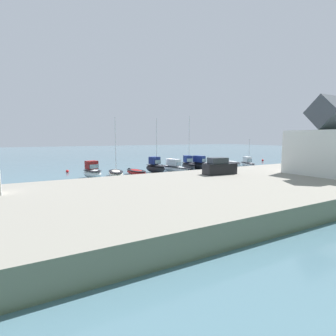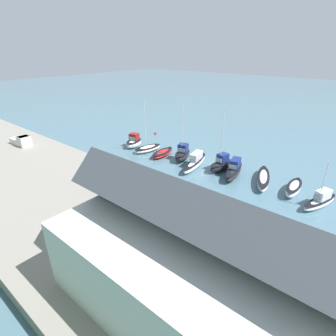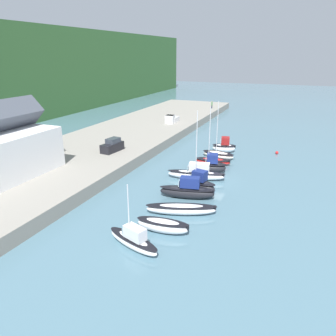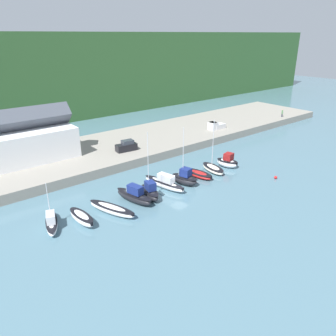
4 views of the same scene
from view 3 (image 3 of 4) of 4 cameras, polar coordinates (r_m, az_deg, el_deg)
ground_plane at (r=47.34m, az=8.26°, el=-2.00°), size 320.00×320.00×0.00m
quay_promenade at (r=56.77m, az=-14.65°, el=2.13°), size 129.39×20.45×1.74m
moored_boat_0 at (r=31.11m, az=-6.05°, el=-12.33°), size 3.49×6.36×6.18m
moored_boat_1 at (r=33.36m, az=-0.91°, el=-9.99°), size 2.04×5.61×1.39m
moored_boat_2 at (r=36.90m, az=2.35°, el=-7.14°), size 4.32×8.11×1.18m
moored_boat_3 at (r=40.66m, az=3.43°, el=-3.92°), size 3.13×7.12×2.80m
moored_boat_4 at (r=42.69m, az=5.26°, el=-2.70°), size 2.73×5.20×10.52m
moored_boat_5 at (r=46.80m, az=5.02°, el=-0.95°), size 3.18×8.45×2.48m
moored_boat_6 at (r=49.56m, az=7.46°, el=0.41°), size 3.24×5.05×9.87m
moored_boat_7 at (r=53.65m, az=7.87°, el=1.20°), size 2.81×5.86×0.96m
moored_boat_8 at (r=57.05m, az=8.73°, el=2.35°), size 3.34×6.02×9.69m
moored_boat_9 at (r=60.50m, az=9.74°, el=3.70°), size 3.20×4.59×2.78m
parked_car_0 at (r=54.80m, az=-9.66°, el=3.82°), size 4.38×2.26×2.16m
pickup_truck_0 at (r=77.17m, az=0.63°, el=8.52°), size 4.79×2.12×1.90m
person_on_quay at (r=98.67m, az=7.65°, el=10.91°), size 0.40×0.40×2.14m
mooring_buoy_0 at (r=61.74m, az=18.44°, el=2.55°), size 0.54×0.54×0.54m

